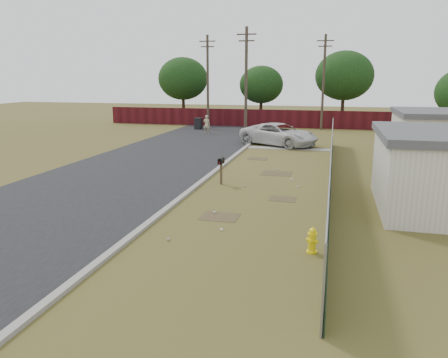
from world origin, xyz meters
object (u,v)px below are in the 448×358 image
(fire_hydrant, at_px, (312,241))
(mailbox, at_px, (221,163))
(pickup_truck, at_px, (279,134))
(trash_bin, at_px, (199,123))
(pedestrian, at_px, (207,124))

(fire_hydrant, height_order, mailbox, mailbox)
(pickup_truck, xyz_separation_m, trash_bin, (-9.04, 8.55, -0.26))
(fire_hydrant, height_order, trash_bin, trash_bin)
(mailbox, distance_m, pedestrian, 19.41)
(pickup_truck, bearing_deg, trash_bin, 73.65)
(pedestrian, relative_size, trash_bin, 1.52)
(mailbox, relative_size, pedestrian, 0.78)
(fire_hydrant, bearing_deg, trash_bin, 113.30)
(mailbox, bearing_deg, pickup_truck, 84.78)
(fire_hydrant, relative_size, trash_bin, 0.72)
(fire_hydrant, height_order, pedestrian, pedestrian)
(mailbox, height_order, pickup_truck, pickup_truck)
(pickup_truck, height_order, trash_bin, pickup_truck)
(pedestrian, bearing_deg, mailbox, 111.63)
(pedestrian, bearing_deg, pickup_truck, 146.79)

